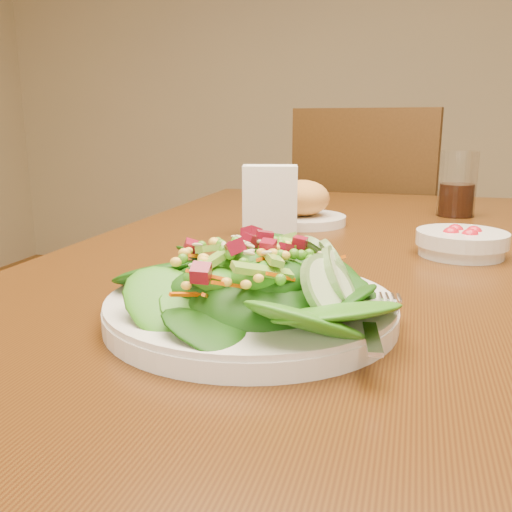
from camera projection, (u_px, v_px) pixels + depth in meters
The scene contains 7 objects.
dining_table at pixel (350, 307), 0.95m from camera, with size 0.90×1.40×0.75m.
chair_far at pixel (371, 256), 1.85m from camera, with size 0.54×0.54×0.98m.
salad_plate at pixel (260, 292), 0.58m from camera, with size 0.30×0.30×0.09m.
bread_plate at pixel (302, 206), 1.12m from camera, with size 0.17×0.17×0.09m.
tomato_bowl at pixel (462, 242), 0.87m from camera, with size 0.14×0.14×0.04m.
drinking_glass at pixel (457, 188), 1.21m from camera, with size 0.08×0.08×0.14m.
napkin_holder at pixel (270, 199), 1.01m from camera, with size 0.11×0.07×0.12m.
Camera 1 is at (0.09, -0.91, 0.95)m, focal length 40.00 mm.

